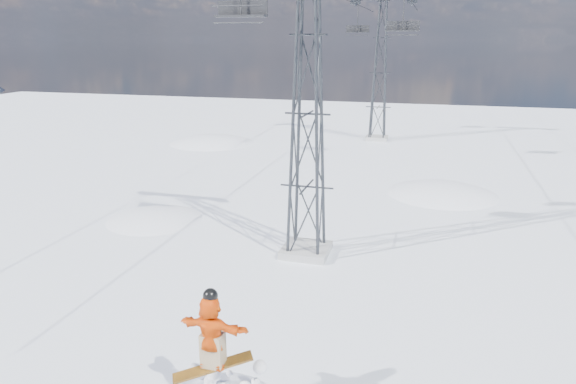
# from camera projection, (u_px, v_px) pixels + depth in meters

# --- Properties ---
(ground) EXTENTS (120.00, 120.00, 0.00)m
(ground) POSITION_uv_depth(u_px,v_px,m) (200.00, 372.00, 12.99)
(ground) COLOR white
(ground) RESTS_ON ground
(snow_terrain) EXTENTS (39.00, 37.00, 22.00)m
(snow_terrain) POSITION_uv_depth(u_px,v_px,m) (273.00, 298.00, 36.56)
(snow_terrain) COLOR white
(snow_terrain) RESTS_ON ground
(lift_tower_near) EXTENTS (5.20, 1.80, 11.43)m
(lift_tower_near) POSITION_uv_depth(u_px,v_px,m) (308.00, 115.00, 18.62)
(lift_tower_near) COLOR #999999
(lift_tower_near) RESTS_ON ground
(lift_tower_far) EXTENTS (5.20, 1.80, 11.43)m
(lift_tower_far) POSITION_uv_depth(u_px,v_px,m) (380.00, 73.00, 41.69)
(lift_tower_far) COLOR #999999
(lift_tower_far) RESTS_ON ground
(lift_chair_near) EXTENTS (1.81, 0.52, 2.25)m
(lift_chair_near) POSITION_uv_depth(u_px,v_px,m) (241.00, 10.00, 17.51)
(lift_chair_near) COLOR black
(lift_chair_near) RESTS_ON ground
(lift_chair_mid) EXTENTS (2.02, 0.58, 2.51)m
(lift_chair_mid) POSITION_uv_depth(u_px,v_px,m) (403.00, 27.00, 31.50)
(lift_chair_mid) COLOR black
(lift_chair_mid) RESTS_ON ground
(lift_chair_far) EXTENTS (1.95, 0.56, 2.41)m
(lift_chair_far) POSITION_uv_depth(u_px,v_px,m) (357.00, 30.00, 42.75)
(lift_chair_far) COLOR black
(lift_chair_far) RESTS_ON ground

